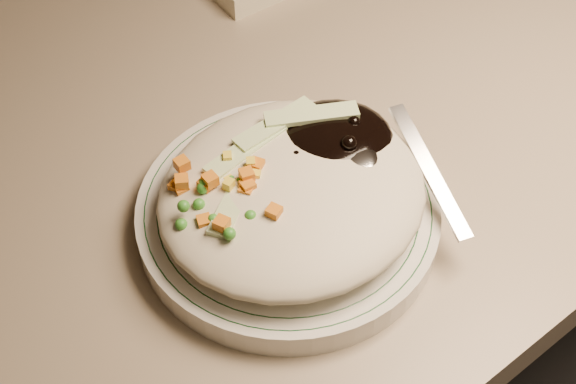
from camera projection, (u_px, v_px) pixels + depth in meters
desk at (226, 216)px, 0.85m from camera, size 1.40×0.70×0.74m
plate at (288, 215)px, 0.58m from camera, size 0.22×0.22×0.02m
plate_rim at (288, 206)px, 0.57m from camera, size 0.21×0.21×0.00m
meal at (294, 185)px, 0.56m from camera, size 0.21×0.19×0.05m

